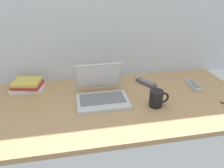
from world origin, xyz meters
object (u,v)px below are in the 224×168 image
at_px(remote_control_near, 194,86).
at_px(coffee_mug, 157,98).
at_px(laptop, 101,92).
at_px(remote_control_far, 146,83).
at_px(book_stack, 28,85).

bearing_deg(remote_control_near, coffee_mug, -152.24).
xyz_separation_m(laptop, remote_control_near, (0.65, 0.03, -0.03)).
xyz_separation_m(remote_control_near, remote_control_far, (-0.31, 0.10, 0.00)).
height_order(coffee_mug, remote_control_far, coffee_mug).
distance_m(laptop, coffee_mug, 0.34).
distance_m(coffee_mug, book_stack, 0.85).
bearing_deg(coffee_mug, book_stack, 155.44).
bearing_deg(book_stack, laptop, -23.80).
bearing_deg(book_stack, remote_control_far, -4.81).
distance_m(laptop, remote_control_far, 0.37).
height_order(coffee_mug, book_stack, coffee_mug).
xyz_separation_m(coffee_mug, remote_control_near, (0.34, 0.18, -0.04)).
xyz_separation_m(remote_control_far, book_stack, (-0.81, 0.07, 0.02)).
bearing_deg(remote_control_near, laptop, -177.01).
relative_size(laptop, remote_control_far, 1.91).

